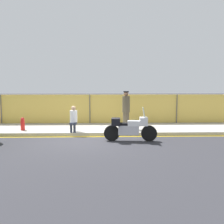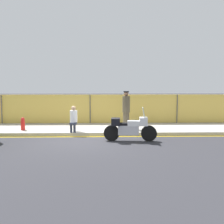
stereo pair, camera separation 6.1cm
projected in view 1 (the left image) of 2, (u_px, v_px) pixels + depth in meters
The scene contains 8 objects.
ground_plane at pixel (85, 140), 11.15m from camera, with size 120.00×120.00×0.00m, color #2D2D33.
sidewalk at pixel (88, 129), 13.59m from camera, with size 37.44×3.11×0.16m.
curb_paint_stripe at pixel (86, 137), 11.96m from camera, with size 37.44×0.18×0.01m.
storefront_fence at pixel (90, 110), 15.13m from camera, with size 35.57×0.17×1.80m.
motorcycle at pixel (130, 128), 11.01m from camera, with size 2.24×0.59×1.43m.
officer_standing at pixel (126, 109), 13.29m from camera, with size 0.39×0.39×1.88m.
person_seated_on_curb at pixel (73, 117), 12.37m from camera, with size 0.35×0.62×1.21m.
fire_hydrant at pixel (23, 124), 12.74m from camera, with size 0.20×0.25×0.62m.
Camera 1 is at (0.82, -11.00, 2.37)m, focal length 42.00 mm.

